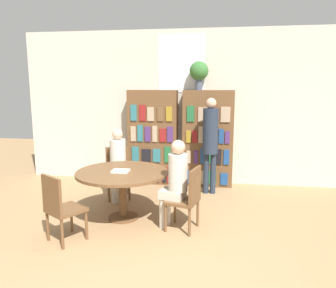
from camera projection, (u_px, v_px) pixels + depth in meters
The scene contains 13 objects.
ground_plane at pixel (142, 278), 3.34m from camera, with size 16.00×16.00×0.00m, color #9E7A51.
wall_back at pixel (181, 107), 6.48m from camera, with size 6.40×0.07×3.00m.
bookshelf_left at pixel (153, 137), 6.47m from camera, with size 0.96×0.34×1.85m.
bookshelf_right at pixel (208, 139), 6.31m from camera, with size 0.96×0.34×1.85m.
flower_vase at pixel (199, 72), 6.12m from camera, with size 0.35×0.35×0.53m.
reading_table at pixel (122, 178), 4.74m from camera, with size 1.33×1.33×0.71m.
chair_near_camera at pixel (60, 206), 4.02m from camera, with size 0.55×0.55×0.87m.
chair_left_side at pixel (118, 170), 5.72m from camera, with size 0.52×0.52×0.87m.
chair_far_side at pixel (188, 196), 4.36m from camera, with size 0.49×0.49×0.87m.
seated_reader_left at pixel (118, 160), 5.52m from camera, with size 0.37×0.41×1.22m.
seated_reader_right at pixel (175, 179), 4.40m from camera, with size 0.40×0.33×1.23m.
librarian_standing at pixel (210, 137), 5.80m from camera, with size 0.27×0.54×1.72m.
open_book_on_table at pixel (121, 171), 4.68m from camera, with size 0.24×0.18×0.03m.
Camera 1 is at (0.72, -2.97, 1.94)m, focal length 35.00 mm.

